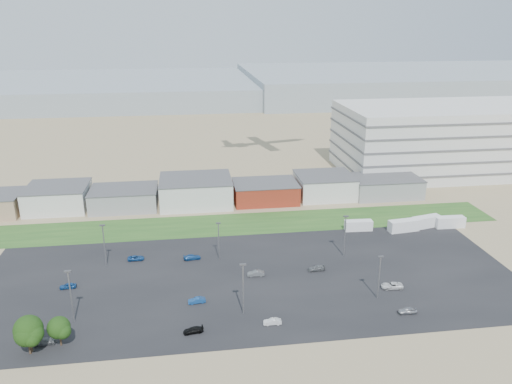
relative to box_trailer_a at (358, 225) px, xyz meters
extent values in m
plane|color=#94835E|center=(-37.76, -42.98, -1.42)|extent=(700.00, 700.00, 0.00)
cube|color=black|center=(-32.76, -22.98, -1.41)|extent=(120.00, 50.00, 0.01)
cube|color=#244E1D|center=(-37.76, 9.02, -1.41)|extent=(160.00, 16.00, 0.02)
cube|color=silver|center=(52.24, 52.02, 11.08)|extent=(80.00, 40.00, 25.00)
imported|color=silver|center=(-3.27, -31.47, -0.77)|extent=(4.87, 2.66, 1.29)
imported|color=#A5A5AA|center=(-4.08, -41.26, -0.78)|extent=(3.77, 1.62, 1.27)
imported|color=black|center=(-46.14, -41.90, -0.87)|extent=(3.92, 1.99, 1.09)
imported|color=navy|center=(-45.22, -31.61, -0.82)|extent=(3.70, 1.61, 1.18)
imported|color=navy|center=(-72.68, -21.79, -0.82)|extent=(3.56, 1.57, 1.19)
imported|color=navy|center=(-45.81, -11.59, -0.82)|extent=(4.31, 2.23, 1.20)
imported|color=#595B5E|center=(-31.66, -21.95, -0.78)|extent=(3.96, 1.65, 1.27)
imported|color=navy|center=(-59.28, -10.11, -0.87)|extent=(3.99, 1.91, 1.10)
imported|color=#595B5E|center=(-72.65, -41.64, -0.84)|extent=(4.04, 1.87, 1.14)
imported|color=#595B5E|center=(-17.41, -21.33, -0.84)|extent=(4.07, 1.82, 1.16)
imported|color=silver|center=(-31.15, -41.24, -0.84)|extent=(3.51, 1.34, 1.14)
camera|label=1|loc=(-45.58, -121.72, 53.42)|focal=35.00mm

